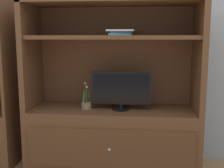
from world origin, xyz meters
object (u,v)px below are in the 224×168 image
tv_monitor (121,90)px  potted_plant (86,104)px  magazine_stack (121,32)px  media_console (113,118)px

tv_monitor → potted_plant: (-0.34, 0.01, -0.15)m
tv_monitor → magazine_stack: size_ratio=1.66×
media_console → tv_monitor: 0.31m
media_console → tv_monitor: bearing=-28.4°
tv_monitor → potted_plant: 0.37m
tv_monitor → magazine_stack: 0.53m
media_console → tv_monitor: (0.08, -0.05, 0.30)m
tv_monitor → magazine_stack: bearing=104.3°
media_console → potted_plant: bearing=-171.6°
potted_plant → magazine_stack: bearing=4.8°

